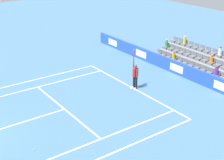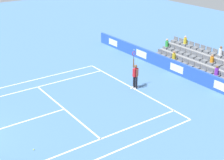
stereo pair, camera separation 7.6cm
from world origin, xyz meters
The scene contains 12 objects.
line_baseline centered at (0.00, -11.89, 0.00)m, with size 10.97×0.10×0.01m, color white.
line_service centered at (0.00, -6.40, 0.00)m, with size 8.23×0.10×0.01m, color white.
line_centre_service centered at (0.00, -3.20, 0.00)m, with size 0.10×6.40×0.01m, color white.
line_singles_sideline_left centered at (4.12, -5.95, 0.00)m, with size 0.10×11.89×0.01m, color white.
line_singles_sideline_right centered at (-4.12, -5.95, 0.00)m, with size 0.10×11.89×0.01m, color white.
line_doubles_sideline_left centered at (5.49, -5.95, 0.00)m, with size 0.10×11.89×0.01m, color white.
line_doubles_sideline_right centered at (-5.49, -5.95, 0.00)m, with size 0.10×11.89×0.01m, color white.
line_centre_mark centered at (0.00, -11.79, 0.00)m, with size 0.10×0.20×0.01m, color white.
sponsor_barrier centered at (0.00, -16.39, 0.52)m, with size 21.45×0.22×1.05m.
tennis_player centered at (-0.07, -12.04, 0.99)m, with size 0.53×0.37×2.85m.
stadium_stand centered at (-0.01, -18.70, 0.55)m, with size 7.44×2.85×2.16m.
loose_tennis_ball centered at (-2.99, -3.09, 0.03)m, with size 0.07×0.07×0.07m, color #D1E533.
Camera 2 is at (-16.51, 1.63, 9.80)m, focal length 52.38 mm.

